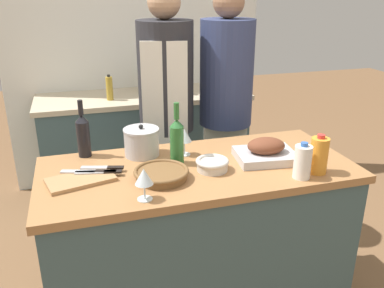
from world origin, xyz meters
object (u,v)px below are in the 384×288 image
object	(u,v)px
knife_chef	(91,172)
knife_bread	(100,172)
stock_pot	(142,142)
wine_glass_left	(184,136)
wine_bottle_green	(83,135)
wine_glass_right	(144,177)
wicker_basket	(161,174)
stand_mixer	(151,78)
person_cook_guest	(226,106)
mixing_bowl	(212,164)
knife_paring	(104,168)
milk_jug	(303,162)
condiment_bottle_tall	(109,88)
juice_jug	(319,155)
roasting_pan	(266,152)
wine_bottle_dark	(177,140)
person_cook_aproned	(167,111)
cutting_board	(81,180)
condiment_bottle_short	(181,83)

from	to	relation	value
knife_chef	knife_bread	xyz separation A→B (m)	(0.04, -0.02, -0.00)
stock_pot	wine_glass_left	distance (m)	0.23
wine_bottle_green	knife_bread	distance (m)	0.30
wine_glass_right	wine_bottle_green	bearing A→B (deg)	111.40
wicker_basket	wine_bottle_green	size ratio (longest dim) A/B	0.85
stand_mixer	person_cook_guest	size ratio (longest dim) A/B	0.18
mixing_bowl	stock_pot	bearing A→B (deg)	135.92
knife_chef	knife_paring	xyz separation A→B (m)	(0.06, 0.03, 0.00)
wine_glass_right	person_cook_guest	world-z (taller)	person_cook_guest
milk_jug	wine_glass_left	xyz separation A→B (m)	(-0.45, 0.42, 0.03)
condiment_bottle_tall	knife_bread	bearing A→B (deg)	-97.60
knife_paring	juice_jug	bearing A→B (deg)	-17.00
milk_jug	roasting_pan	bearing A→B (deg)	106.34
wicker_basket	wine_bottle_dark	size ratio (longest dim) A/B	0.81
knife_chef	condiment_bottle_tall	size ratio (longest dim) A/B	1.28
condiment_bottle_tall	wine_bottle_dark	bearing A→B (deg)	-82.06
condiment_bottle_tall	person_cook_guest	xyz separation A→B (m)	(0.73, -0.69, -0.01)
mixing_bowl	person_cook_guest	size ratio (longest dim) A/B	0.09
wicker_basket	person_cook_aproned	xyz separation A→B (m)	(0.22, 0.85, 0.04)
knife_bread	person_cook_aproned	size ratio (longest dim) A/B	0.13
stand_mixer	person_cook_aproned	xyz separation A→B (m)	(-0.06, -0.84, -0.05)
knife_bread	condiment_bottle_tall	distance (m)	1.46
juice_jug	knife_paring	world-z (taller)	juice_jug
roasting_pan	wine_bottle_dark	size ratio (longest dim) A/B	1.02
wine_bottle_green	wine_bottle_dark	world-z (taller)	wine_bottle_dark
cutting_board	mixing_bowl	distance (m)	0.63
stock_pot	knife_paring	world-z (taller)	stock_pot
knife_paring	stand_mixer	bearing A→B (deg)	70.71
wicker_basket	knife_bread	bearing A→B (deg)	157.72
knife_chef	wine_glass_left	bearing A→B (deg)	13.77
knife_bread	knife_chef	bearing A→B (deg)	156.58
stand_mixer	condiment_bottle_short	world-z (taller)	stand_mixer
stock_pot	knife_bread	bearing A→B (deg)	-139.58
wine_bottle_green	condiment_bottle_tall	size ratio (longest dim) A/B	1.50
person_cook_guest	milk_jug	bearing A→B (deg)	-74.70
wine_glass_left	mixing_bowl	bearing A→B (deg)	-70.87
knife_paring	stock_pot	bearing A→B (deg)	35.65
wicker_basket	condiment_bottle_tall	bearing A→B (deg)	92.95
stand_mixer	wicker_basket	bearing A→B (deg)	-99.58
wine_glass_right	condiment_bottle_tall	world-z (taller)	condiment_bottle_tall
mixing_bowl	juice_jug	world-z (taller)	juice_jug
wicker_basket	milk_jug	size ratio (longest dim) A/B	1.47
cutting_board	condiment_bottle_tall	distance (m)	1.51
cutting_board	condiment_bottle_tall	world-z (taller)	condiment_bottle_tall
stock_pot	knife_chef	distance (m)	0.34
stock_pot	person_cook_aproned	distance (m)	0.60
stock_pot	knife_chef	xyz separation A→B (m)	(-0.28, -0.18, -0.05)
mixing_bowl	wine_glass_right	distance (m)	0.43
mixing_bowl	person_cook_guest	distance (m)	0.92
milk_jug	stock_pot	bearing A→B (deg)	144.21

